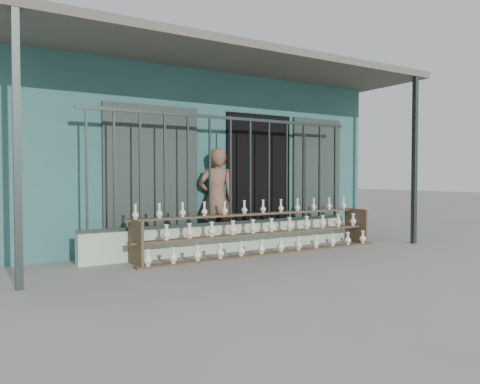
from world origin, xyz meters
TOP-DOWN VIEW (x-y plane):
  - ground at (0.00, 0.00)m, footprint 60.00×60.00m
  - workshop_building at (0.00, 4.23)m, footprint 7.40×6.60m
  - parapet_wall at (0.00, 1.30)m, footprint 5.00×0.20m
  - security_fence at (-0.00, 1.30)m, footprint 5.00×0.04m
  - shelf_rack at (0.37, 0.89)m, footprint 4.50×0.68m
  - elderly_woman at (-0.12, 1.58)m, footprint 0.71×0.55m

SIDE VIEW (x-z plane):
  - ground at x=0.00m, z-range 0.00..0.00m
  - parapet_wall at x=0.00m, z-range 0.00..0.45m
  - shelf_rack at x=0.37m, z-range -0.07..0.79m
  - elderly_woman at x=-0.12m, z-range 0.00..1.73m
  - security_fence at x=0.00m, z-range 0.45..2.25m
  - workshop_building at x=0.00m, z-range 0.02..3.23m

